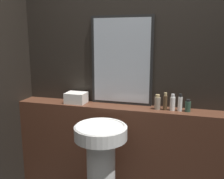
{
  "coord_description": "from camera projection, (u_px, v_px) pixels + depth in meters",
  "views": [
    {
      "loc": [
        0.55,
        -0.95,
        1.62
      ],
      "look_at": [
        -0.09,
        1.21,
        1.15
      ],
      "focal_mm": 40.0,
      "sensor_mm": 36.0,
      "label": 1
    }
  ],
  "objects": [
    {
      "name": "wall_back",
      "position": [
        128.0,
        75.0,
        2.51
      ],
      "size": [
        8.0,
        0.06,
        2.5
      ],
      "color": "black",
      "rests_on": "ground_plane"
    },
    {
      "name": "conditioner_bottle",
      "position": [
        165.0,
        102.0,
        2.31
      ],
      "size": [
        0.04,
        0.04,
        0.16
      ],
      "color": "#4C3823",
      "rests_on": "vanity_counter"
    },
    {
      "name": "pedestal_sink",
      "position": [
        101.0,
        165.0,
        2.12
      ],
      "size": [
        0.44,
        0.44,
        0.92
      ],
      "color": "white",
      "rests_on": "ground_plane"
    },
    {
      "name": "lotion_bottle",
      "position": [
        173.0,
        103.0,
        2.29
      ],
      "size": [
        0.05,
        0.05,
        0.16
      ],
      "color": "white",
      "rests_on": "vanity_counter"
    },
    {
      "name": "shampoo_bottle",
      "position": [
        157.0,
        103.0,
        2.33
      ],
      "size": [
        0.05,
        0.05,
        0.14
      ],
      "color": "gray",
      "rests_on": "vanity_counter"
    },
    {
      "name": "vanity_counter",
      "position": [
        124.0,
        153.0,
        2.53
      ],
      "size": [
        2.24,
        0.24,
        0.96
      ],
      "color": "#512D1E",
      "rests_on": "ground_plane"
    },
    {
      "name": "mirror",
      "position": [
        122.0,
        61.0,
        2.45
      ],
      "size": [
        0.62,
        0.03,
        0.87
      ],
      "color": "black",
      "rests_on": "vanity_counter"
    },
    {
      "name": "body_wash_bottle",
      "position": [
        180.0,
        103.0,
        2.27
      ],
      "size": [
        0.04,
        0.04,
        0.16
      ],
      "color": "white",
      "rests_on": "vanity_counter"
    },
    {
      "name": "towel_stack",
      "position": [
        76.0,
        98.0,
        2.56
      ],
      "size": [
        0.2,
        0.17,
        0.11
      ],
      "color": "silver",
      "rests_on": "vanity_counter"
    },
    {
      "name": "hand_soap_bottle",
      "position": [
        188.0,
        106.0,
        2.26
      ],
      "size": [
        0.05,
        0.05,
        0.12
      ],
      "color": "#2D4C3D",
      "rests_on": "vanity_counter"
    }
  ]
}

